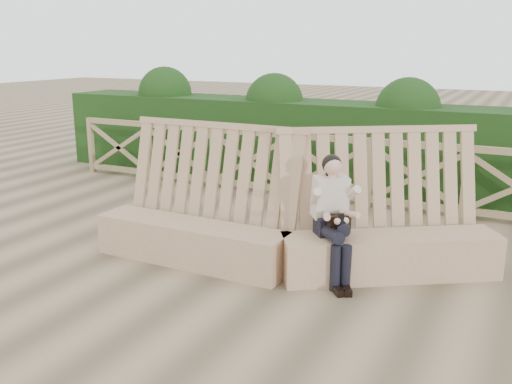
% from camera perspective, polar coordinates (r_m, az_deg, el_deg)
% --- Properties ---
extents(ground, '(60.00, 60.00, 0.00)m').
position_cam_1_polar(ground, '(6.48, -3.86, -8.25)').
color(ground, brown).
rests_on(ground, ground).
extents(bench, '(4.53, 1.97, 1.62)m').
position_cam_1_polar(bench, '(6.57, 3.28, -4.10)').
color(bench, '#8F7052').
rests_on(bench, ground).
extents(woman, '(0.68, 0.78, 1.37)m').
position_cam_1_polar(woman, '(6.18, 7.74, -2.08)').
color(woman, black).
rests_on(woman, ground).
extents(guardrail, '(10.10, 0.09, 1.10)m').
position_cam_1_polar(guardrail, '(9.36, 7.02, 2.38)').
color(guardrail, olive).
rests_on(guardrail, ground).
extents(hedge, '(12.00, 1.20, 1.50)m').
position_cam_1_polar(hedge, '(10.44, 9.31, 4.66)').
color(hedge, black).
rests_on(hedge, ground).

